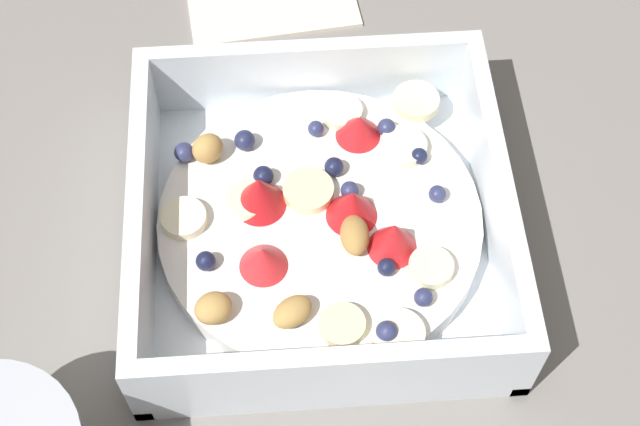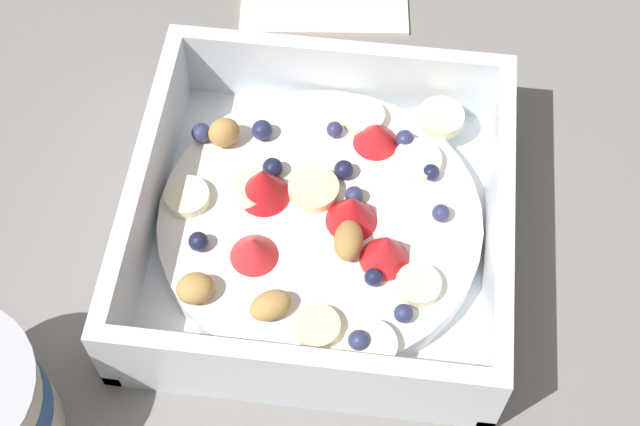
{
  "view_description": "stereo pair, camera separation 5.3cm",
  "coord_description": "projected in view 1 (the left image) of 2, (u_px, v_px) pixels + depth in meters",
  "views": [
    {
      "loc": [
        -0.26,
        0.04,
        0.48
      ],
      "look_at": [
        0.02,
        0.02,
        0.03
      ],
      "focal_mm": 51.55,
      "sensor_mm": 36.0,
      "label": 1
    },
    {
      "loc": [
        -0.26,
        -0.02,
        0.48
      ],
      "look_at": [
        0.02,
        0.02,
        0.03
      ],
      "focal_mm": 51.55,
      "sensor_mm": 36.0,
      "label": 2
    }
  ],
  "objects": [
    {
      "name": "ground_plane",
      "position": [
        353.0,
        264.0,
        0.55
      ],
      "size": [
        2.4,
        2.4,
        0.0
      ],
      "primitive_type": "plane",
      "color": "gray"
    },
    {
      "name": "fruit_bowl",
      "position": [
        320.0,
        222.0,
        0.54
      ],
      "size": [
        0.21,
        0.21,
        0.06
      ],
      "color": "white",
      "rests_on": "ground"
    }
  ]
}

